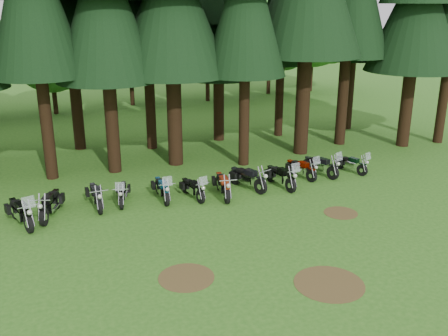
% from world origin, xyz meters
% --- Properties ---
extents(ground, '(120.00, 120.00, 0.00)m').
position_xyz_m(ground, '(0.00, 0.00, 0.00)').
color(ground, '#2B6219').
rests_on(ground, ground).
extents(pine_back_4, '(4.94, 4.94, 13.78)m').
position_xyz_m(pine_back_4, '(4.04, 13.25, 8.25)').
color(pine_back_4, black).
rests_on(pine_back_4, ground).
extents(decid_3, '(6.12, 5.95, 7.65)m').
position_xyz_m(decid_3, '(-4.71, 25.13, 4.51)').
color(decid_3, black).
rests_on(decid_3, ground).
extents(decid_4, '(5.93, 5.76, 7.41)m').
position_xyz_m(decid_4, '(1.58, 26.32, 4.37)').
color(decid_4, black).
rests_on(decid_4, ground).
extents(decid_5, '(8.45, 8.21, 10.56)m').
position_xyz_m(decid_5, '(8.29, 25.71, 6.23)').
color(decid_5, black).
rests_on(decid_5, ground).
extents(decid_6, '(7.06, 6.86, 8.82)m').
position_xyz_m(decid_6, '(14.85, 27.01, 5.20)').
color(decid_6, black).
rests_on(decid_6, ground).
extents(decid_7, '(8.44, 8.20, 10.55)m').
position_xyz_m(decid_7, '(19.46, 26.83, 6.22)').
color(decid_7, black).
rests_on(decid_7, ground).
extents(dirt_patch_0, '(1.80, 1.80, 0.01)m').
position_xyz_m(dirt_patch_0, '(-3.00, -2.00, 0.01)').
color(dirt_patch_0, '#4C3D1E').
rests_on(dirt_patch_0, ground).
extents(dirt_patch_1, '(1.40, 1.40, 0.01)m').
position_xyz_m(dirt_patch_1, '(4.50, 0.50, 0.01)').
color(dirt_patch_1, '#4C3D1E').
rests_on(dirt_patch_1, ground).
extents(dirt_patch_2, '(2.20, 2.20, 0.01)m').
position_xyz_m(dirt_patch_2, '(1.00, -4.00, 0.01)').
color(dirt_patch_2, '#4C3D1E').
rests_on(dirt_patch_2, ground).
extents(motorcycle_0, '(1.02, 2.45, 1.56)m').
position_xyz_m(motorcycle_0, '(-7.77, 4.11, 0.52)').
color(motorcycle_0, black).
rests_on(motorcycle_0, ground).
extents(motorcycle_1, '(0.97, 2.34, 0.99)m').
position_xyz_m(motorcycle_1, '(-6.66, 4.58, 0.50)').
color(motorcycle_1, black).
rests_on(motorcycle_1, ground).
extents(motorcycle_2, '(0.33, 2.29, 0.93)m').
position_xyz_m(motorcycle_2, '(-4.79, 4.91, 0.48)').
color(motorcycle_2, black).
rests_on(motorcycle_2, ground).
extents(motorcycle_3, '(0.78, 2.06, 1.30)m').
position_xyz_m(motorcycle_3, '(-3.66, 4.96, 0.43)').
color(motorcycle_3, black).
rests_on(motorcycle_3, ground).
extents(motorcycle_4, '(0.42, 2.26, 1.42)m').
position_xyz_m(motorcycle_4, '(-1.96, 4.71, 0.47)').
color(motorcycle_4, black).
rests_on(motorcycle_4, ground).
extents(motorcycle_5, '(0.59, 2.08, 1.31)m').
position_xyz_m(motorcycle_5, '(-0.66, 4.35, 0.44)').
color(motorcycle_5, black).
rests_on(motorcycle_5, ground).
extents(motorcycle_6, '(0.56, 2.40, 0.98)m').
position_xyz_m(motorcycle_6, '(0.66, 4.06, 0.50)').
color(motorcycle_6, black).
rests_on(motorcycle_6, ground).
extents(motorcycle_7, '(0.95, 2.34, 0.99)m').
position_xyz_m(motorcycle_7, '(2.07, 4.51, 0.50)').
color(motorcycle_7, black).
rests_on(motorcycle_7, ground).
extents(motorcycle_8, '(0.59, 2.39, 1.50)m').
position_xyz_m(motorcycle_8, '(3.62, 4.15, 0.50)').
color(motorcycle_8, black).
rests_on(motorcycle_8, ground).
extents(motorcycle_9, '(0.78, 2.16, 1.36)m').
position_xyz_m(motorcycle_9, '(5.17, 4.94, 0.46)').
color(motorcycle_9, black).
rests_on(motorcycle_9, ground).
extents(motorcycle_10, '(0.96, 2.30, 1.47)m').
position_xyz_m(motorcycle_10, '(6.27, 4.89, 0.49)').
color(motorcycle_10, black).
rests_on(motorcycle_10, ground).
extents(motorcycle_11, '(0.85, 2.00, 1.28)m').
position_xyz_m(motorcycle_11, '(7.98, 4.72, 0.43)').
color(motorcycle_11, black).
rests_on(motorcycle_11, ground).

